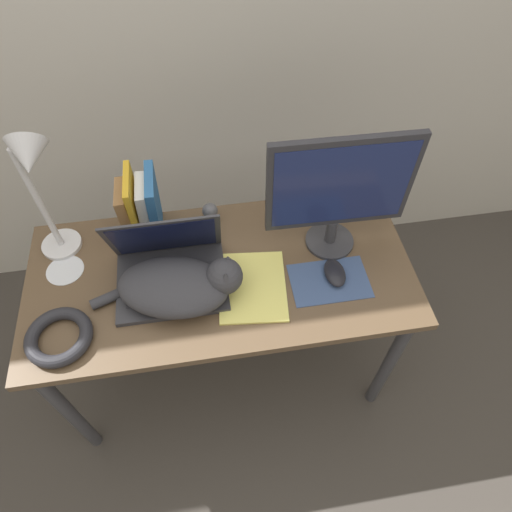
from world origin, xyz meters
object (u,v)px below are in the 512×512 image
(laptop, at_px, (170,268))
(book_row, at_px, (142,209))
(computer_mouse, at_px, (335,273))
(cd_disc, at_px, (65,270))
(external_monitor, at_px, (340,191))
(webcam, at_px, (210,211))
(desk_lamp, at_px, (36,179))
(notepad, at_px, (252,286))
(cat, at_px, (180,285))
(cable_coil, at_px, (59,337))

(laptop, xyz_separation_m, book_row, (-0.07, 0.20, 0.07))
(computer_mouse, distance_m, cd_disc, 0.87)
(book_row, xyz_separation_m, cd_disc, (-0.27, -0.12, -0.12))
(external_monitor, distance_m, webcam, 0.46)
(laptop, height_order, computer_mouse, laptop)
(desk_lamp, xyz_separation_m, notepad, (0.57, -0.24, -0.32))
(computer_mouse, relative_size, cd_disc, 0.91)
(book_row, bearing_deg, external_monitor, -13.05)
(cat, bearing_deg, webcam, 68.49)
(cat, bearing_deg, computer_mouse, 0.26)
(external_monitor, xyz_separation_m, cd_disc, (-0.87, 0.02, -0.24))
(cable_coil, bearing_deg, cat, 14.60)
(laptop, xyz_separation_m, computer_mouse, (0.51, -0.07, -0.03))
(notepad, xyz_separation_m, webcam, (-0.10, 0.30, 0.05))
(laptop, relative_size, webcam, 4.30)
(external_monitor, relative_size, desk_lamp, 0.92)
(laptop, relative_size, cat, 0.73)
(desk_lamp, height_order, webcam, desk_lamp)
(book_row, distance_m, notepad, 0.44)
(cat, xyz_separation_m, computer_mouse, (0.48, 0.00, -0.04))
(webcam, bearing_deg, cable_coil, -140.51)
(laptop, xyz_separation_m, cable_coil, (-0.33, -0.17, -0.03))
(notepad, bearing_deg, computer_mouse, 0.30)
(laptop, distance_m, computer_mouse, 0.52)
(computer_mouse, xyz_separation_m, book_row, (-0.59, 0.28, 0.10))
(laptop, bearing_deg, external_monitor, 6.80)
(external_monitor, distance_m, notepad, 0.40)
(external_monitor, height_order, webcam, external_monitor)
(cat, xyz_separation_m, cd_disc, (-0.37, 0.16, -0.06))
(laptop, distance_m, external_monitor, 0.57)
(computer_mouse, bearing_deg, webcam, 140.99)
(external_monitor, distance_m, cable_coil, 0.92)
(laptop, distance_m, notepad, 0.26)
(desk_lamp, relative_size, notepad, 1.70)
(laptop, distance_m, cat, 0.08)
(desk_lamp, height_order, cd_disc, desk_lamp)
(computer_mouse, distance_m, book_row, 0.66)
(external_monitor, bearing_deg, laptop, -173.20)
(computer_mouse, xyz_separation_m, notepad, (-0.26, -0.00, -0.01))
(desk_lamp, xyz_separation_m, webcam, (0.47, 0.06, -0.28))
(cd_disc, bearing_deg, cat, -23.35)
(webcam, bearing_deg, book_row, -175.34)
(laptop, height_order, book_row, laptop)
(external_monitor, distance_m, book_row, 0.63)
(cable_coil, relative_size, webcam, 2.44)
(cat, relative_size, webcam, 5.92)
(cat, distance_m, book_row, 0.30)
(notepad, height_order, cd_disc, notepad)
(laptop, relative_size, desk_lamp, 0.71)
(laptop, bearing_deg, computer_mouse, -8.31)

